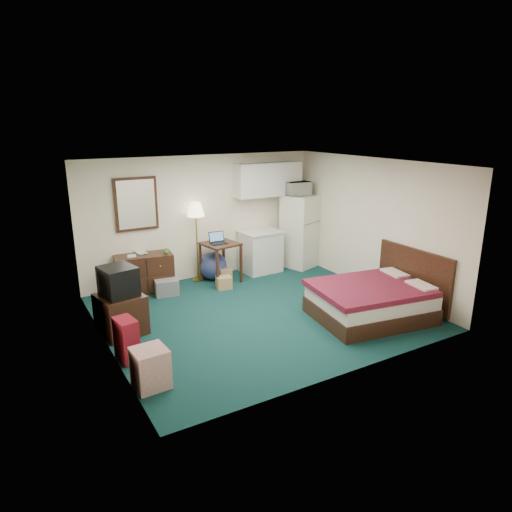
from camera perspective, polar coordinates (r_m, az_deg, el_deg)
floor at (r=7.83m, az=0.33°, el=-7.07°), size 5.00×4.50×0.01m
ceiling at (r=7.21m, az=0.36°, el=11.47°), size 5.00×4.50×0.01m
walls at (r=7.42m, az=0.34°, el=1.81°), size 5.01×4.51×2.50m
mirror at (r=8.84m, az=-14.75°, el=6.30°), size 0.80×0.06×1.00m
upper_cabinets at (r=9.78m, az=1.53°, el=9.54°), size 1.50×0.35×0.70m
headboard at (r=8.35m, az=19.10°, el=-2.47°), size 0.06×1.56×1.00m
dresser at (r=8.92m, az=-13.77°, el=-2.09°), size 1.11×0.61×0.72m
floor_lamp at (r=9.21m, az=-7.40°, el=1.72°), size 0.37×0.37×1.61m
desk at (r=9.19m, az=-4.44°, el=-0.81°), size 0.75×0.75×0.81m
exercise_ball at (r=9.39m, az=-5.40°, el=-1.24°), size 0.61×0.61×0.57m
kitchen_counter at (r=9.80m, az=0.59°, el=0.50°), size 0.82×0.65×0.86m
fridge at (r=10.14m, az=5.53°, el=3.12°), size 0.83×0.83×1.60m
bed at (r=7.75m, az=14.10°, el=-5.57°), size 1.97×1.64×0.57m
tv_stand at (r=7.31m, az=-16.53°, el=-6.95°), size 0.73×0.77×0.61m
suitcase at (r=6.49m, az=-15.87°, el=-10.03°), size 0.28×0.40×0.60m
retail_box at (r=5.85m, az=-13.07°, el=-13.47°), size 0.42×0.42×0.50m
file_bin at (r=8.72m, az=-11.11°, el=-3.84°), size 0.47×0.39×0.30m
cardboard_box_a at (r=8.90m, az=-4.04°, el=-3.34°), size 0.32×0.29×0.24m
cardboard_box_b at (r=9.28m, az=-3.86°, el=-2.37°), size 0.30×0.33×0.28m
laptop at (r=9.01m, az=-4.70°, el=2.23°), size 0.32×0.26×0.22m
crt_tv at (r=7.12m, az=-16.85°, el=-3.03°), size 0.58×0.61×0.45m
microwave at (r=9.91m, az=5.20°, el=8.58°), size 0.53×0.29×0.36m
book_a at (r=8.74m, az=-15.83°, el=0.58°), size 0.15×0.06×0.21m
book_b at (r=8.88m, az=-14.76°, el=1.00°), size 0.18×0.03×0.24m
mug at (r=8.79m, az=-11.21°, el=0.64°), size 0.14×0.13×0.11m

